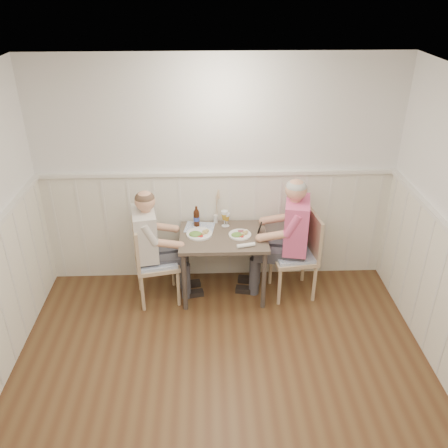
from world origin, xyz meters
name	(u,v)px	position (x,y,z in m)	size (l,w,h in m)	color
ground_plane	(225,426)	(0.00, 0.00, 0.00)	(4.50, 4.50, 0.00)	#4C2F1A
room_shell	(226,272)	(0.00, 0.00, 1.52)	(4.04, 4.54, 2.60)	white
wainscot	(222,306)	(0.00, 0.69, 0.69)	(4.00, 4.49, 1.34)	silver
dining_table	(223,243)	(0.05, 1.84, 0.65)	(0.95, 0.70, 0.75)	#494236
chair_right	(299,252)	(0.89, 1.82, 0.54)	(0.52, 0.52, 0.99)	tan
chair_left	(151,259)	(-0.74, 1.75, 0.52)	(0.54, 0.54, 0.96)	tan
man_in_pink	(290,247)	(0.79, 1.83, 0.60)	(0.72, 0.51, 1.43)	#3F3F47
diner_cream	(151,254)	(-0.75, 1.78, 0.56)	(0.67, 0.48, 1.34)	#3F3F47
plate_man	(239,234)	(0.22, 1.83, 0.77)	(0.25, 0.25, 0.06)	white
plate_diner	(198,233)	(-0.22, 1.86, 0.77)	(0.28, 0.28, 0.07)	white
beer_glass_a	(227,218)	(0.10, 2.06, 0.86)	(0.06, 0.06, 0.16)	silver
beer_glass_b	(225,216)	(0.07, 2.05, 0.88)	(0.08, 0.08, 0.19)	silver
beer_bottle	(197,217)	(-0.24, 2.07, 0.86)	(0.07, 0.07, 0.24)	#33170B
rolled_napkin	(246,245)	(0.28, 1.59, 0.77)	(0.20, 0.08, 0.04)	white
grass_vase	(216,207)	(-0.02, 2.15, 0.94)	(0.05, 0.05, 0.43)	silver
gingham_mat	(200,227)	(-0.21, 2.03, 0.75)	(0.36, 0.30, 0.01)	#5E78AA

